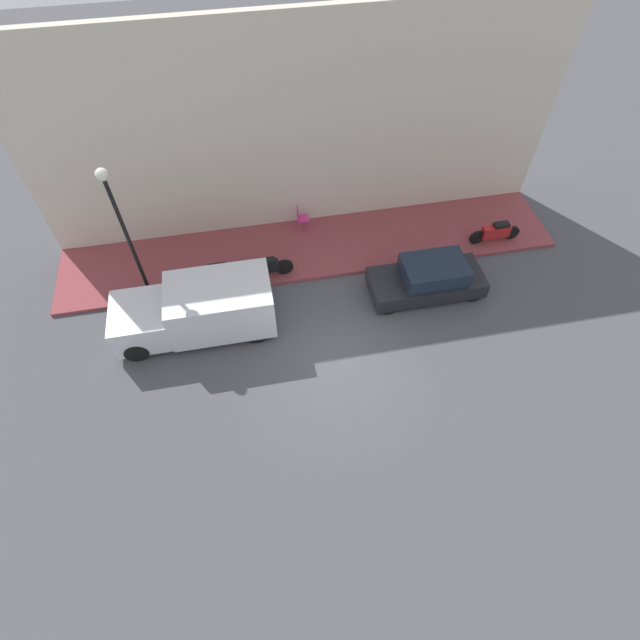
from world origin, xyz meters
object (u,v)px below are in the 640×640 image
delivery_van (197,310)px  streetlamp (119,217)px  motorcycle_black (263,267)px  scooter_silver (215,274)px  parked_car (428,279)px  motorcycle_red (496,232)px  cafe_chair (301,217)px

delivery_van → streetlamp: streetlamp is taller
motorcycle_black → streetlamp: (-0.04, 3.88, 2.89)m
motorcycle_black → scooter_silver: (-0.02, 1.63, 0.01)m
parked_car → motorcycle_red: (1.79, -3.17, -0.04)m
motorcycle_red → motorcycle_black: motorcycle_red is taller
motorcycle_red → scooter_silver: scooter_silver is taller
parked_car → motorcycle_red: size_ratio=2.00×
streetlamp → parked_car: bearing=-99.5°
parked_car → delivery_van: 7.63m
delivery_van → motorcycle_red: size_ratio=2.58×
parked_car → cafe_chair: (3.77, 3.71, 0.08)m
scooter_silver → cafe_chair: bearing=-56.6°
parked_car → cafe_chair: bearing=44.5°
cafe_chair → motorcycle_black: bearing=142.1°
parked_car → scooter_silver: parked_car is taller
delivery_van → scooter_silver: bearing=-18.9°
motorcycle_red → motorcycle_black: (-0.18, 8.56, -0.01)m
delivery_van → cafe_chair: 5.56m
parked_car → delivery_van: size_ratio=0.77×
parked_car → scooter_silver: (1.58, 7.02, -0.04)m
delivery_van → motorcycle_black: size_ratio=2.30×
motorcycle_red → parked_car: bearing=119.4°
motorcycle_red → scooter_silver: (-0.20, 10.19, 0.01)m
delivery_van → motorcycle_red: 10.97m
scooter_silver → motorcycle_black: bearing=-89.2°
delivery_van → parked_car: bearing=-88.7°
motorcycle_red → streetlamp: size_ratio=0.39×
parked_car → scooter_silver: 7.20m
scooter_silver → streetlamp: 3.65m
streetlamp → delivery_van: bearing=-136.4°
motorcycle_red → cafe_chair: bearing=73.9°
parked_car → streetlamp: bearing=80.5°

